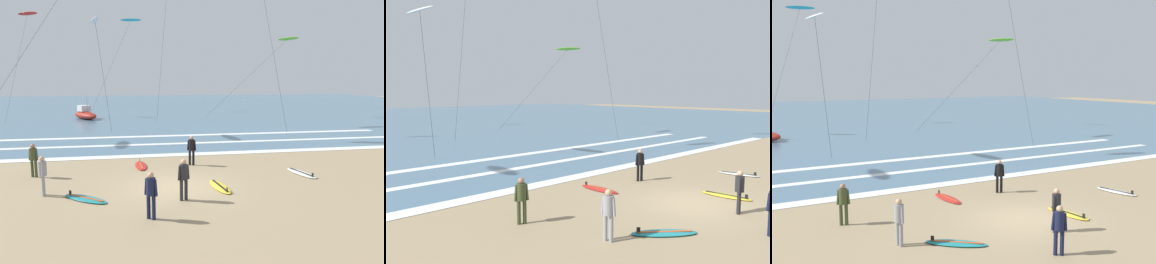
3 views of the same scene
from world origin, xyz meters
The scene contains 19 objects.
ground_plane centered at (0.00, 0.00, 0.00)m, with size 160.00×160.00×0.00m, color #9E8763.
ocean_surface centered at (0.00, 51.24, 0.01)m, with size 140.00×90.00×0.01m, color slate.
wave_foam_shoreline centered at (-0.93, 6.64, 0.01)m, with size 48.22×0.94×0.01m, color white.
wave_foam_mid_break centered at (0.23, 10.53, 0.01)m, with size 40.26×0.64×0.01m, color white.
wave_foam_outer_break centered at (-1.06, 14.27, 0.01)m, with size 42.34×0.80×0.01m, color white.
surfer_right_near centered at (1.44, 3.86, 0.96)m, with size 0.50×0.32×1.60m.
surfer_left_far centered at (0.13, -1.68, 0.96)m, with size 0.51×0.32×1.60m.
surfer_mid_group centered at (-1.22, -3.34, 0.96)m, with size 0.46×0.37×1.60m.
surfer_background_far centered at (-5.26, -0.14, 0.96)m, with size 0.32×0.51×1.60m.
surfer_foreground_main centered at (-6.32, 2.84, 0.96)m, with size 0.50×0.32×1.60m.
surfboard_right_spare centered at (-1.27, 4.05, 0.05)m, with size 0.69×2.12×0.25m.
surfboard_left_pile centered at (6.41, 1.08, 0.05)m, with size 0.98×2.17×0.25m.
surfboard_near_water centered at (-3.58, -0.97, 0.05)m, with size 2.01×1.79×0.25m.
surfboard_foreground_flat centered at (1.90, -0.38, 0.05)m, with size 0.81×2.15×0.25m.
kite_lime_high_left centered at (18.14, 28.23, 9.68)m, with size 11.80×3.22×9.97m.
kite_white_high_right centered at (-4.34, 16.52, 9.41)m, with size 1.60×3.27×9.67m.
kite_red_far_left centered at (-14.12, 35.25, 12.91)m, with size 3.11×10.56×13.23m.
kite_cyan_distant_high centered at (-1.08, 40.54, 13.35)m, with size 7.16×11.49×13.68m.
offshore_boat centered at (-6.85, 29.18, 0.55)m, with size 3.93×5.39×2.70m.
Camera 1 is at (-1.92, -14.59, 4.53)m, focal length 33.20 mm.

